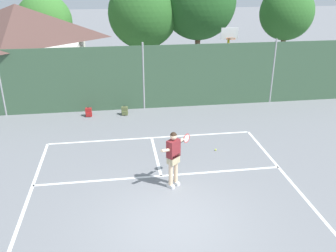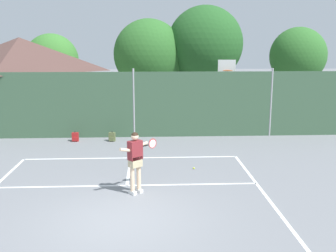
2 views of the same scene
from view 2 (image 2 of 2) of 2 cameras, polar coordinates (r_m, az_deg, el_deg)
The scene contains 10 objects.
ground_plane at distance 10.16m, azimuth -6.82°, elevation -13.50°, with size 120.00×120.00×0.00m, color slate.
court_markings at distance 10.74m, azimuth -6.58°, elevation -12.01°, with size 8.30×11.10×0.01m.
chainlink_fence at distance 18.38m, azimuth -5.00°, elevation 3.09°, with size 26.09×0.09×3.23m.
basketball_hoop at distance 20.40m, azimuth 8.46°, elevation 6.04°, with size 0.90×0.67×3.55m.
clubhouse_building at distance 23.12m, azimuth -20.51°, elevation 6.40°, with size 6.91×5.91×4.69m.
treeline_backdrop at distance 26.25m, azimuth -6.27°, elevation 10.90°, with size 26.51×4.48×6.82m.
tennis_player at distance 11.46m, azimuth -4.76°, elevation -4.52°, with size 1.08×1.04×1.85m.
tennis_ball at distance 13.93m, azimuth 3.78°, elevation -6.15°, with size 0.07×0.07×0.07m, color #CCE033.
backpack_red at distance 18.24m, azimuth -13.36°, elevation -1.59°, with size 0.29×0.26×0.46m.
backpack_olive at distance 17.95m, azimuth -8.16°, elevation -1.60°, with size 0.31×0.28×0.46m.
Camera 2 is at (0.74, -9.15, 4.34)m, focal length 41.85 mm.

